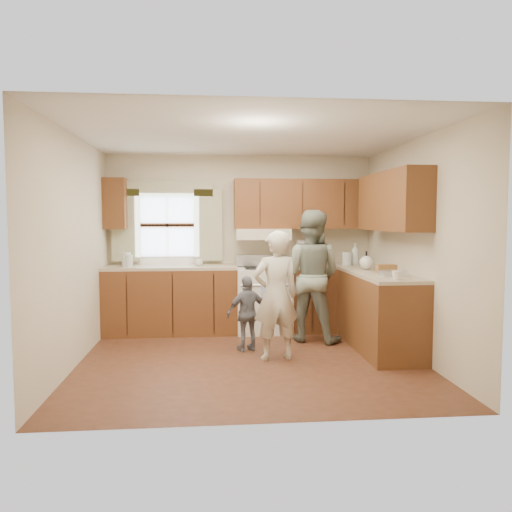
{
  "coord_description": "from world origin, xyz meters",
  "views": [
    {
      "loc": [
        -0.44,
        -5.5,
        1.6
      ],
      "look_at": [
        0.1,
        0.4,
        1.15
      ],
      "focal_mm": 35.0,
      "sensor_mm": 36.0,
      "label": 1
    }
  ],
  "objects": [
    {
      "name": "stove",
      "position": [
        0.3,
        1.44,
        0.47
      ],
      "size": [
        0.76,
        0.67,
        1.07
      ],
      "color": "silver",
      "rests_on": "ground"
    },
    {
      "name": "room",
      "position": [
        0.0,
        0.0,
        1.25
      ],
      "size": [
        3.8,
        3.8,
        3.8
      ],
      "color": "#452415",
      "rests_on": "ground"
    },
    {
      "name": "child",
      "position": [
        0.0,
        0.42,
        0.45
      ],
      "size": [
        0.57,
        0.37,
        0.91
      ],
      "primitive_type": "imported",
      "rotation": [
        0.0,
        0.0,
        3.44
      ],
      "color": "slate",
      "rests_on": "ground"
    },
    {
      "name": "woman_left",
      "position": [
        0.29,
        0.02,
        0.73
      ],
      "size": [
        0.59,
        0.45,
        1.46
      ],
      "primitive_type": "imported",
      "rotation": [
        0.0,
        0.0,
        3.33
      ],
      "color": "beige",
      "rests_on": "ground"
    },
    {
      "name": "kitchen_fixtures",
      "position": [
        0.61,
        1.08,
        0.84
      ],
      "size": [
        3.8,
        2.25,
        2.15
      ],
      "color": "#4E2710",
      "rests_on": "ground"
    },
    {
      "name": "woman_right",
      "position": [
        0.85,
        0.85,
        0.85
      ],
      "size": [
        1.03,
        0.95,
        1.71
      ],
      "primitive_type": "imported",
      "rotation": [
        0.0,
        0.0,
        2.67
      ],
      "color": "#273F2C",
      "rests_on": "ground"
    }
  ]
}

